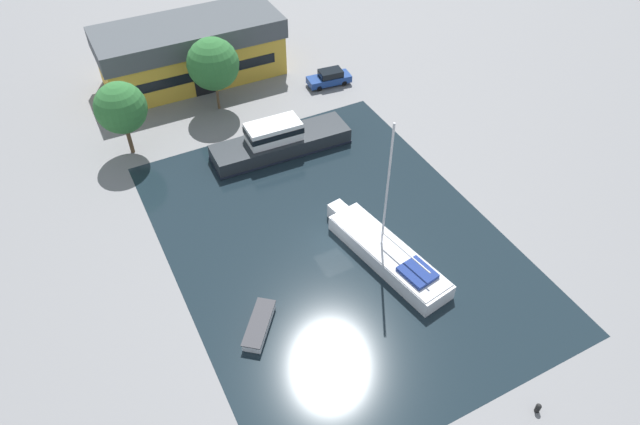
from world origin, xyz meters
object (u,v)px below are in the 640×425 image
at_px(parked_car, 329,78).
at_px(sailboat_moored, 387,253).
at_px(warehouse_building, 191,51).
at_px(motor_cruiser, 279,141).
at_px(small_dinghy, 259,325).
at_px(quay_tree_by_water, 121,108).
at_px(quay_tree_near_building, 213,64).

bearing_deg(parked_car, sailboat_moored, 167.60).
distance_m(warehouse_building, motor_cruiser, 16.66).
relative_size(sailboat_moored, motor_cruiser, 0.94).
relative_size(motor_cruiser, small_dinghy, 3.30).
xyz_separation_m(warehouse_building, sailboat_moored, (4.24, -32.38, -2.43)).
height_order(quay_tree_by_water, sailboat_moored, sailboat_moored).
relative_size(warehouse_building, motor_cruiser, 1.47).
bearing_deg(quay_tree_near_building, small_dinghy, -104.43).
xyz_separation_m(quay_tree_by_water, motor_cruiser, (12.14, -6.15, -3.65)).
height_order(warehouse_building, quay_tree_by_water, quay_tree_by_water).
xyz_separation_m(motor_cruiser, small_dinghy, (-9.39, -17.39, -0.78)).
bearing_deg(quay_tree_by_water, warehouse_building, 47.11).
xyz_separation_m(parked_car, motor_cruiser, (-9.65, -8.28, 0.31)).
bearing_deg(small_dinghy, sailboat_moored, -134.19).
xyz_separation_m(quay_tree_by_water, sailboat_moored, (13.68, -22.22, -4.04)).
xyz_separation_m(warehouse_building, motor_cruiser, (2.70, -16.31, -2.04)).
relative_size(parked_car, sailboat_moored, 0.39).
xyz_separation_m(quay_tree_near_building, small_dinghy, (-6.89, -26.77, -4.63)).
xyz_separation_m(parked_car, sailboat_moored, (-8.12, -24.35, -0.08)).
bearing_deg(quay_tree_near_building, parked_car, -5.21).
bearing_deg(motor_cruiser, warehouse_building, 11.35).
distance_m(warehouse_building, small_dinghy, 34.47).
distance_m(warehouse_building, parked_car, 14.92).
height_order(quay_tree_near_building, parked_car, quay_tree_near_building).
height_order(warehouse_building, sailboat_moored, sailboat_moored).
height_order(quay_tree_by_water, small_dinghy, quay_tree_by_water).
bearing_deg(sailboat_moored, parked_car, 61.89).
bearing_deg(quay_tree_by_water, sailboat_moored, -58.38).
relative_size(quay_tree_near_building, sailboat_moored, 0.61).
bearing_deg(motor_cruiser, small_dinghy, 153.57).
xyz_separation_m(quay_tree_near_building, parked_car, (12.15, -1.11, -4.17)).
distance_m(quay_tree_by_water, motor_cruiser, 14.09).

